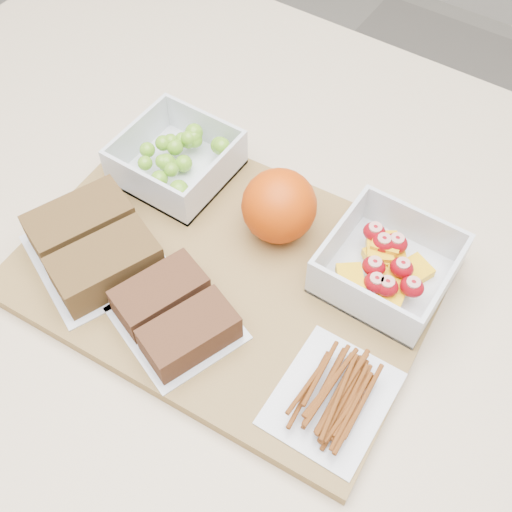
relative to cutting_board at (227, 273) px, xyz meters
The scene contains 9 objects.
ground 0.91m from the cutting_board, 16.74° to the left, with size 4.00×4.00×0.00m, color gray.
counter 0.46m from the cutting_board, 16.74° to the left, with size 1.20×0.90×0.90m, color beige.
cutting_board is the anchor object (origin of this frame).
grape_container 0.15m from the cutting_board, 146.32° to the left, with size 0.12×0.12×0.05m.
fruit_container 0.17m from the cutting_board, 29.90° to the left, with size 0.12×0.12×0.05m.
orange 0.09m from the cutting_board, 77.54° to the left, with size 0.08×0.08×0.08m, color #CD4004.
sandwich_bag_left 0.14m from the cutting_board, 153.00° to the right, with size 0.18×0.17×0.04m.
sandwich_bag_center 0.08m from the cutting_board, 92.46° to the right, with size 0.14×0.14×0.04m.
pretzel_bag 0.18m from the cutting_board, 21.47° to the right, with size 0.10×0.12×0.03m.
Camera 1 is at (0.21, -0.31, 1.47)m, focal length 45.00 mm.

